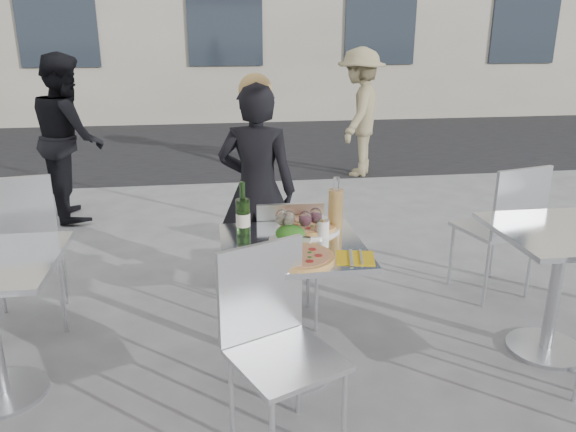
{
  "coord_description": "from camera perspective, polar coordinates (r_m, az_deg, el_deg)",
  "views": [
    {
      "loc": [
        -0.4,
        -2.62,
        1.79
      ],
      "look_at": [
        0.0,
        0.15,
        0.85
      ],
      "focal_mm": 35.0,
      "sensor_mm": 36.0,
      "label": 1
    }
  ],
  "objects": [
    {
      "name": "napkin_left",
      "position": [
        2.62,
        -4.72,
        -4.86
      ],
      "size": [
        0.21,
        0.21,
        0.01
      ],
      "rotation": [
        0.0,
        0.0,
        0.21
      ],
      "color": "gold",
      "rests_on": "main_table"
    },
    {
      "name": "carafe",
      "position": [
        3.04,
        4.86,
        0.81
      ],
      "size": [
        0.08,
        0.08,
        0.29
      ],
      "color": "#E3B561",
      "rests_on": "main_table"
    },
    {
      "name": "wineglass_red_a",
      "position": [
        2.87,
        1.76,
        -0.4
      ],
      "size": [
        0.07,
        0.07,
        0.16
      ],
      "color": "white",
      "rests_on": "main_table"
    },
    {
      "name": "main_table",
      "position": [
        2.93,
        0.42,
        -6.69
      ],
      "size": [
        0.72,
        0.72,
        0.75
      ],
      "color": "#B7BABF",
      "rests_on": "ground"
    },
    {
      "name": "pizza_far",
      "position": [
        3.06,
        2.06,
        -1.02
      ],
      "size": [
        0.35,
        0.35,
        0.03
      ],
      "color": "white",
      "rests_on": "main_table"
    },
    {
      "name": "wine_bottle",
      "position": [
        2.93,
        -4.6,
        0.08
      ],
      "size": [
        0.07,
        0.08,
        0.29
      ],
      "color": "#28501E",
      "rests_on": "main_table"
    },
    {
      "name": "pedestrian_b",
      "position": [
        7.13,
        7.28,
        10.37
      ],
      "size": [
        0.98,
        1.17,
        1.57
      ],
      "primitive_type": "imported",
      "rotation": [
        0.0,
        0.0,
        4.25
      ],
      "color": "#91845E",
      "rests_on": "ground"
    },
    {
      "name": "wineglass_red_b",
      "position": [
        2.92,
        2.81,
        -0.06
      ],
      "size": [
        0.07,
        0.07,
        0.16
      ],
      "color": "white",
      "rests_on": "main_table"
    },
    {
      "name": "pedestrian_a",
      "position": [
        5.83,
        -21.39,
        7.46
      ],
      "size": [
        0.82,
        0.92,
        1.58
      ],
      "primitive_type": "imported",
      "rotation": [
        0.0,
        0.0,
        1.9
      ],
      "color": "black",
      "rests_on": "ground"
    },
    {
      "name": "pizza_near",
      "position": [
        2.67,
        1.11,
        -4.16
      ],
      "size": [
        0.34,
        0.34,
        0.02
      ],
      "color": "tan",
      "rests_on": "main_table"
    },
    {
      "name": "wineglass_white_a",
      "position": [
        2.89,
        -0.65,
        -0.24
      ],
      "size": [
        0.07,
        0.07,
        0.16
      ],
      "color": "white",
      "rests_on": "main_table"
    },
    {
      "name": "sugar_shaker",
      "position": [
        2.93,
        3.57,
        -1.16
      ],
      "size": [
        0.06,
        0.06,
        0.11
      ],
      "color": "white",
      "rests_on": "main_table"
    },
    {
      "name": "ground",
      "position": [
        3.2,
        0.39,
        -15.45
      ],
      "size": [
        80.0,
        80.0,
        0.0
      ],
      "primitive_type": "plane",
      "color": "slate"
    },
    {
      "name": "chair_far",
      "position": [
        3.39,
        0.02,
        -3.81
      ],
      "size": [
        0.39,
        0.4,
        0.85
      ],
      "rotation": [
        0.0,
        0.0,
        3.12
      ],
      "color": "silver",
      "rests_on": "ground"
    },
    {
      "name": "side_table_right",
      "position": [
        3.47,
        25.81,
        -4.53
      ],
      "size": [
        0.72,
        0.72,
        0.75
      ],
      "color": "#B7BABF",
      "rests_on": "ground"
    },
    {
      "name": "side_chair_rfar",
      "position": [
        4.03,
        21.21,
        -0.47
      ],
      "size": [
        0.52,
        0.53,
        0.95
      ],
      "rotation": [
        0.0,
        0.0,
        3.38
      ],
      "color": "silver",
      "rests_on": "ground"
    },
    {
      "name": "napkin_right",
      "position": [
        2.7,
        6.83,
        -4.22
      ],
      "size": [
        0.21,
        0.21,
        0.01
      ],
      "rotation": [
        0.0,
        0.0,
        -0.21
      ],
      "color": "gold",
      "rests_on": "main_table"
    },
    {
      "name": "street_asphalt",
      "position": [
        9.3,
        -5.58,
        7.43
      ],
      "size": [
        24.0,
        5.0,
        0.0
      ],
      "primitive_type": "cube",
      "color": "black",
      "rests_on": "ground"
    },
    {
      "name": "wineglass_white_b",
      "position": [
        2.87,
        0.07,
        -0.35
      ],
      "size": [
        0.07,
        0.07,
        0.16
      ],
      "color": "white",
      "rests_on": "main_table"
    },
    {
      "name": "woman_diner",
      "position": [
        3.85,
        -3.16,
        2.62
      ],
      "size": [
        0.61,
        0.49,
        1.47
      ],
      "primitive_type": "imported",
      "rotation": [
        0.0,
        0.0,
        2.85
      ],
      "color": "black",
      "rests_on": "ground"
    },
    {
      "name": "salad_plate",
      "position": [
        2.87,
        0.22,
        -1.92
      ],
      "size": [
        0.22,
        0.22,
        0.09
      ],
      "color": "white",
      "rests_on": "main_table"
    },
    {
      "name": "side_chair_lfar",
      "position": [
        3.68,
        -25.64,
        -2.23
      ],
      "size": [
        0.54,
        0.55,
        1.01
      ],
      "rotation": [
        0.0,
        0.0,
        3.32
      ],
      "color": "silver",
      "rests_on": "ground"
    },
    {
      "name": "chair_near",
      "position": [
        2.48,
        -1.38,
        -11.71
      ],
      "size": [
        0.56,
        0.56,
        0.92
      ],
      "rotation": [
        0.0,
        0.0,
        0.42
      ],
      "color": "silver",
      "rests_on": "ground"
    }
  ]
}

